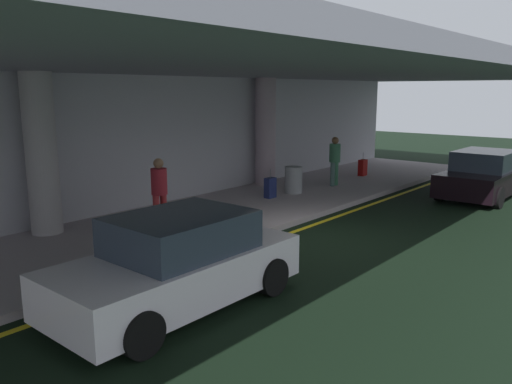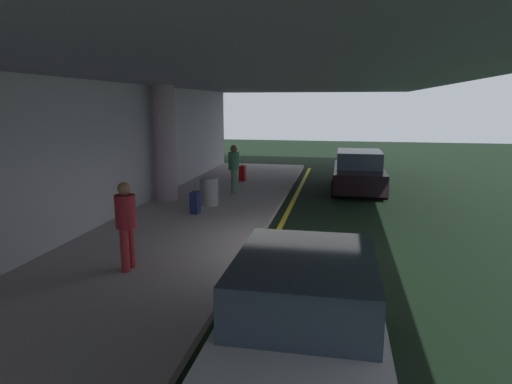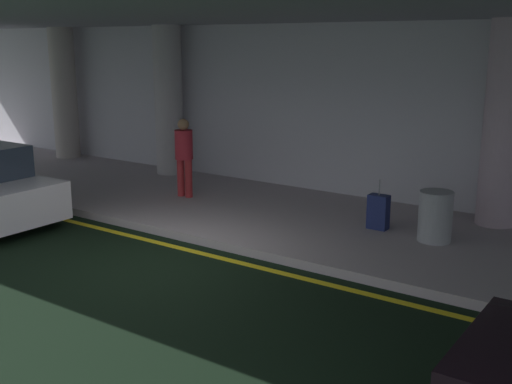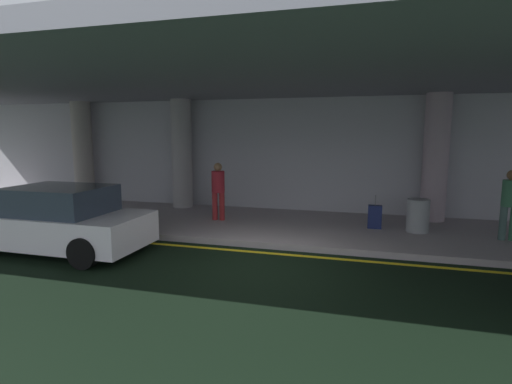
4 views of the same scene
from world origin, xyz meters
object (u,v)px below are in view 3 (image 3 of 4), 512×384
object	(u,v)px
support_column_center	(504,125)
trash_bin_steel	(435,216)
support_column_left_mid	(169,101)
suitcase_upright_secondary	(378,212)
support_column_far_left	(64,93)
traveler_with_luggage	(184,152)

from	to	relation	value
support_column_center	trash_bin_steel	bearing A→B (deg)	-109.21
support_column_left_mid	suitcase_upright_secondary	bearing A→B (deg)	-13.41
support_column_far_left	support_column_center	xyz separation A→B (m)	(12.00, 0.00, 0.00)
support_column_far_left	traveler_with_luggage	xyz separation A→B (m)	(5.96, -1.68, -0.86)
support_column_far_left	suitcase_upright_secondary	xyz separation A→B (m)	(10.37, -1.52, -1.51)
support_column_far_left	support_column_center	size ratio (longest dim) A/B	1.00
support_column_left_mid	traveler_with_luggage	distance (m)	2.72
support_column_center	suitcase_upright_secondary	distance (m)	2.69
suitcase_upright_secondary	trash_bin_steel	bearing A→B (deg)	-9.82
trash_bin_steel	traveler_with_luggage	bearing A→B (deg)	-179.34
support_column_center	suitcase_upright_secondary	world-z (taller)	support_column_center
support_column_left_mid	support_column_center	bearing A→B (deg)	0.00
support_column_far_left	traveler_with_luggage	size ratio (longest dim) A/B	2.17
traveler_with_luggage	trash_bin_steel	world-z (taller)	traveler_with_luggage
traveler_with_luggage	suitcase_upright_secondary	distance (m)	4.46
support_column_far_left	trash_bin_steel	xyz separation A→B (m)	(11.44, -1.62, -1.40)
trash_bin_steel	suitcase_upright_secondary	bearing A→B (deg)	174.55
support_column_far_left	support_column_center	distance (m)	12.00
traveler_with_luggage	suitcase_upright_secondary	world-z (taller)	traveler_with_luggage
suitcase_upright_secondary	traveler_with_luggage	bearing A→B (deg)	177.76
support_column_center	traveler_with_luggage	size ratio (longest dim) A/B	2.17
support_column_left_mid	suitcase_upright_secondary	xyz separation A→B (m)	(6.37, -1.52, -1.51)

